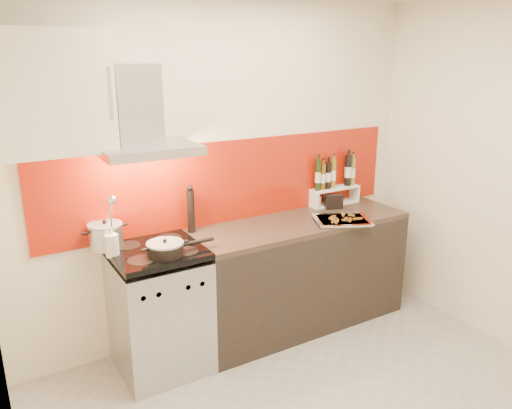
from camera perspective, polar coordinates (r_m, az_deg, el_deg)
back_wall at (r=3.86m, az=-3.43°, el=3.78°), size 3.40×0.02×2.60m
backsplash at (r=3.89m, az=-2.68°, el=2.69°), size 3.00×0.02×0.64m
range_stove at (r=3.64m, az=-10.93°, el=-11.83°), size 0.60×0.60×0.91m
counter at (r=4.14m, az=4.93°, el=-7.77°), size 1.80×0.60×0.90m
range_hood at (r=3.37m, az=-13.00°, el=9.15°), size 0.62×0.50×0.61m
upper_cabinet at (r=3.21m, az=-22.71°, el=11.67°), size 0.70×0.35×0.72m
stock_pot at (r=3.51m, az=-16.79°, el=-3.42°), size 0.23×0.23×0.20m
saute_pan at (r=3.31m, az=-10.20°, el=-4.96°), size 0.47×0.24×0.11m
utensil_jar at (r=3.36m, az=-16.14°, el=-3.72°), size 0.09×0.13×0.42m
pepper_mill at (r=3.69m, az=-7.47°, el=-0.59°), size 0.06×0.06×0.36m
step_shelf at (r=4.39m, az=8.97°, el=2.38°), size 0.47×0.13×0.42m
caddy_box at (r=4.31m, az=8.88°, el=0.30°), size 0.16×0.11×0.13m
baking_tray at (r=3.99m, az=9.80°, el=-1.75°), size 0.52×0.47×0.03m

